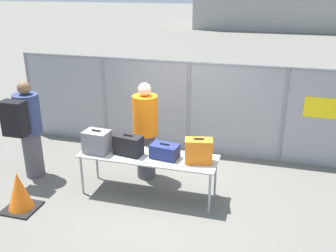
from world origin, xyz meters
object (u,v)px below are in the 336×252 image
at_px(suitcase_grey, 97,142).
at_px(utility_trailer, 243,106).
at_px(suitcase_orange, 199,151).
at_px(traveler_hooded, 27,127).
at_px(suitcase_navy, 165,151).
at_px(traffic_cone, 19,192).
at_px(suitcase_black, 128,145).
at_px(security_worker_near, 146,130).
at_px(inspection_table, 148,158).

distance_m(suitcase_grey, utility_trailer, 4.80).
distance_m(suitcase_orange, traveler_hooded, 3.12).
relative_size(suitcase_orange, utility_trailer, 0.14).
xyz_separation_m(suitcase_navy, utility_trailer, (0.91, 4.21, -0.47)).
xyz_separation_m(utility_trailer, traffic_cone, (-3.02, -5.20, -0.07)).
height_order(suitcase_grey, suitcase_black, suitcase_grey).
height_order(suitcase_navy, traveler_hooded, traveler_hooded).
height_order(traveler_hooded, security_worker_near, traveler_hooded).
height_order(traveler_hooded, traffic_cone, traveler_hooded).
relative_size(inspection_table, suitcase_black, 4.63).
distance_m(traveler_hooded, security_worker_near, 2.11).
distance_m(suitcase_black, traffic_cone, 1.87).
bearing_deg(traveler_hooded, inspection_table, -24.91).
distance_m(inspection_table, security_worker_near, 0.69).
height_order(suitcase_grey, traffic_cone, suitcase_grey).
bearing_deg(utility_trailer, suitcase_orange, -94.73).
bearing_deg(utility_trailer, traveler_hooded, -129.46).
distance_m(inspection_table, utility_trailer, 4.39).
bearing_deg(traveler_hooded, suitcase_black, -25.78).
bearing_deg(security_worker_near, suitcase_navy, 111.80).
bearing_deg(suitcase_navy, traffic_cone, -154.89).
xyz_separation_m(traveler_hooded, utility_trailer, (3.47, 4.21, -0.62)).
bearing_deg(suitcase_orange, suitcase_black, -178.98).
height_order(suitcase_navy, traffic_cone, suitcase_navy).
relative_size(inspection_table, utility_trailer, 0.67).
bearing_deg(traveler_hooded, utility_trailer, 25.77).
xyz_separation_m(suitcase_black, traffic_cone, (-1.49, -0.96, -0.59)).
distance_m(traveler_hooded, utility_trailer, 5.49).
distance_m(suitcase_navy, security_worker_near, 0.80).
bearing_deg(suitcase_navy, inspection_table, -179.20).
xyz_separation_m(suitcase_navy, suitcase_orange, (0.56, -0.01, 0.08)).
bearing_deg(security_worker_near, inspection_table, 92.21).
xyz_separation_m(traveler_hooded, security_worker_near, (2.03, 0.59, -0.07)).
relative_size(inspection_table, traveler_hooded, 1.27).
bearing_deg(suitcase_orange, traffic_cone, -159.89).
relative_size(suitcase_grey, utility_trailer, 0.13).
bearing_deg(suitcase_black, utility_trailer, 70.23).
distance_m(suitcase_navy, utility_trailer, 4.34).
relative_size(suitcase_black, traveler_hooded, 0.27).
xyz_separation_m(inspection_table, security_worker_near, (-0.24, 0.60, 0.25)).
height_order(suitcase_black, traffic_cone, suitcase_black).
distance_m(security_worker_near, traffic_cone, 2.32).
bearing_deg(suitcase_grey, utility_trailer, 64.42).
bearing_deg(traffic_cone, suitcase_navy, 25.11).
distance_m(utility_trailer, traffic_cone, 6.01).
xyz_separation_m(suitcase_black, suitcase_navy, (0.62, 0.03, -0.05)).
height_order(inspection_table, traveler_hooded, traveler_hooded).
height_order(inspection_table, suitcase_orange, suitcase_orange).
bearing_deg(suitcase_black, traffic_cone, -147.36).
bearing_deg(traffic_cone, suitcase_black, 32.64).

